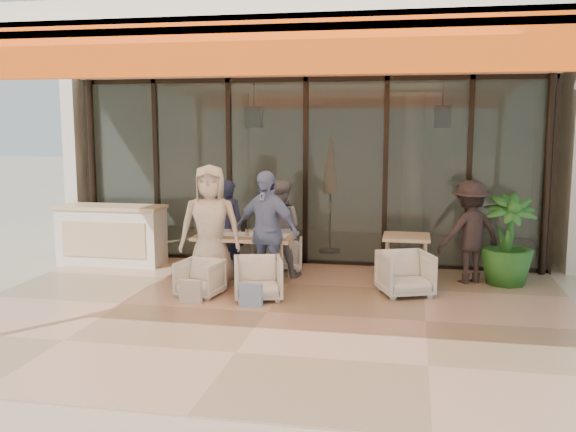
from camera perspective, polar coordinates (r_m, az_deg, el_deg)
name	(u,v)px	position (r m, az deg, el deg)	size (l,w,h in m)	color
ground	(267,314)	(8.36, -1.87, -8.68)	(70.00, 70.00, 0.00)	#C6B293
terrace_floor	(267,313)	(8.36, -1.87, -8.65)	(8.00, 6.00, 0.01)	tan
terrace_structure	(261,53)	(7.79, -2.43, 14.25)	(8.00, 6.00, 3.40)	silver
glass_storefront	(306,172)	(10.98, 1.58, 3.89)	(8.08, 0.10, 3.20)	#9EADA3
interior_block	(325,133)	(13.24, 3.28, 7.36)	(9.05, 3.62, 3.52)	silver
host_counter	(112,235)	(11.45, -15.41, -1.61)	(1.85, 0.65, 1.04)	silver
dining_table	(246,238)	(9.85, -3.80, -1.99)	(1.50, 0.90, 0.93)	#D8BA84
chair_far_left	(236,246)	(10.91, -4.63, -2.69)	(0.72, 0.67, 0.74)	silver
chair_far_right	(285,252)	(10.73, -0.29, -3.24)	(0.58, 0.54, 0.59)	silver
chair_near_left	(200,277)	(9.15, -7.83, -5.37)	(0.57, 0.53, 0.58)	silver
chair_near_right	(258,277)	(8.91, -2.69, -5.40)	(0.65, 0.61, 0.67)	silver
diner_navy	(228,227)	(10.37, -5.39, -1.00)	(0.56, 0.37, 1.55)	#181B35
diner_grey	(279,229)	(10.16, -0.84, -1.13)	(0.76, 0.59, 1.55)	slate
diner_cream	(210,227)	(9.49, -6.93, -0.99)	(0.90, 0.59, 1.84)	beige
diner_periwinkle	(266,231)	(9.28, -1.98, -1.38)	(1.04, 0.43, 1.77)	#768EC4
tote_bag_cream	(191,292)	(8.82, -8.65, -6.73)	(0.30, 0.10, 0.34)	silver
tote_bag_blue	(251,296)	(8.58, -3.31, -7.08)	(0.30, 0.10, 0.34)	#99BFD8
side_table	(406,242)	(9.93, 10.48, -2.31)	(0.70, 0.70, 0.74)	#D8BA84
side_chair	(405,272)	(9.26, 10.38, -4.90)	(0.68, 0.64, 0.70)	silver
standing_woman	(470,232)	(10.10, 15.86, -1.42)	(1.03, 0.59, 1.59)	black
potted_palm	(508,240)	(10.15, 18.94, -2.06)	(0.78, 0.78, 1.40)	#1E5919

